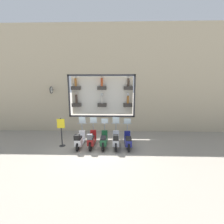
{
  "coord_description": "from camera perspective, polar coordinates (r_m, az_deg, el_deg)",
  "views": [
    {
      "loc": [
        -8.06,
        -1.12,
        3.67
      ],
      "look_at": [
        1.73,
        -0.85,
        1.87
      ],
      "focal_mm": 24.0,
      "sensor_mm": 36.0,
      "label": 1
    }
  ],
  "objects": [
    {
      "name": "scooter_green_2",
      "position": [
        8.98,
        -3.15,
        -10.68
      ],
      "size": [
        1.81,
        0.6,
        1.57
      ],
      "color": "black",
      "rests_on": "ground_plane"
    },
    {
      "name": "scooter_silver_1",
      "position": [
        8.88,
        1.49,
        -10.67
      ],
      "size": [
        1.8,
        0.6,
        1.67
      ],
      "color": "black",
      "rests_on": "ground_plane"
    },
    {
      "name": "scooter_white_4",
      "position": [
        9.14,
        -12.29,
        -10.35
      ],
      "size": [
        1.79,
        0.6,
        1.67
      ],
      "color": "black",
      "rests_on": "ground_plane"
    },
    {
      "name": "building_facade",
      "position": [
        11.73,
        -3.99,
        12.37
      ],
      "size": [
        1.18,
        36.0,
        8.02
      ],
      "color": "tan",
      "rests_on": "ground_plane"
    },
    {
      "name": "scooter_red_3",
      "position": [
        9.0,
        -7.79,
        -10.37
      ],
      "size": [
        1.81,
        0.6,
        1.64
      ],
      "color": "black",
      "rests_on": "ground_plane"
    },
    {
      "name": "scooter_navy_0",
      "position": [
        8.98,
        6.13,
        -10.83
      ],
      "size": [
        1.8,
        0.61,
        1.58
      ],
      "color": "black",
      "rests_on": "ground_plane"
    },
    {
      "name": "shop_sign_post",
      "position": [
        9.47,
        -18.72,
        -6.9
      ],
      "size": [
        0.36,
        0.45,
        1.74
      ],
      "color": "#232326",
      "rests_on": "ground_plane"
    },
    {
      "name": "ground_plane",
      "position": [
        8.93,
        -5.92,
        -13.9
      ],
      "size": [
        120.0,
        120.0,
        0.0
      ],
      "primitive_type": "plane",
      "color": "gray"
    }
  ]
}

